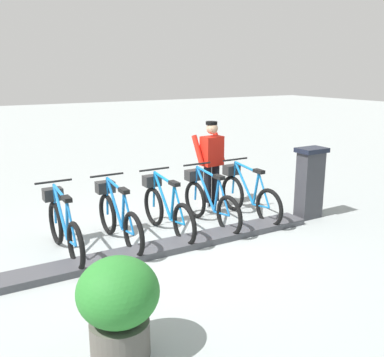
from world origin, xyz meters
TOP-DOWN VIEW (x-y plane):
  - ground_plane at (0.00, 0.00)m, footprint 60.00×60.00m
  - dock_rail_base at (0.00, 0.00)m, footprint 0.44×4.91m
  - payment_kiosk at (0.05, -2.80)m, footprint 0.36×0.52m
  - bike_docked_0 at (0.62, -1.86)m, footprint 1.72×0.54m
  - bike_docked_1 at (0.62, -1.03)m, footprint 1.72×0.54m
  - bike_docked_2 at (0.62, -0.21)m, footprint 1.72×0.54m
  - bike_docked_3 at (0.62, 0.61)m, footprint 1.72×0.54m
  - bike_docked_4 at (0.62, 1.43)m, footprint 1.72×0.54m
  - worker_near_rack at (1.52, -1.65)m, footprint 0.48×0.66m
  - planter_bush at (-1.98, 1.58)m, footprint 0.76×0.76m

SIDE VIEW (x-z plane):
  - ground_plane at x=0.00m, z-range 0.00..0.00m
  - dock_rail_base at x=0.00m, z-range 0.00..0.10m
  - bike_docked_0 at x=0.62m, z-range -0.08..0.94m
  - bike_docked_1 at x=0.62m, z-range -0.08..0.94m
  - bike_docked_2 at x=0.62m, z-range -0.08..0.94m
  - bike_docked_3 at x=0.62m, z-range -0.08..0.94m
  - bike_docked_4 at x=0.62m, z-range -0.08..0.94m
  - planter_bush at x=-1.98m, z-range 0.06..1.03m
  - payment_kiosk at x=0.05m, z-range 0.03..1.31m
  - worker_near_rack at x=1.52m, z-range 0.08..1.74m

